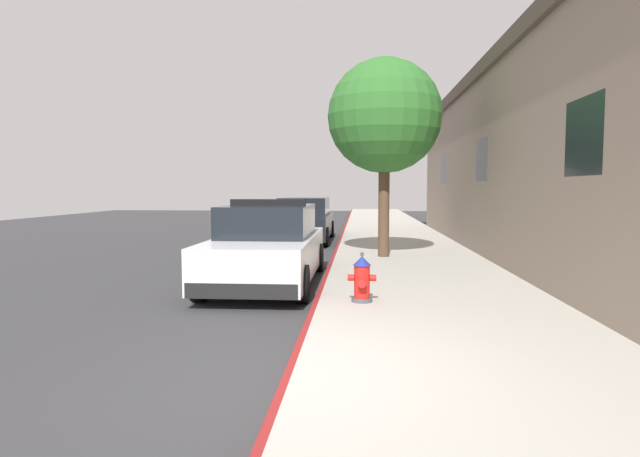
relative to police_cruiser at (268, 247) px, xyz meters
name	(u,v)px	position (x,y,z in m)	size (l,w,h in m)	color
ground_plane	(193,258)	(-2.95, 4.52, -0.84)	(32.60, 60.00, 0.20)	#353538
sidewalk_pavement	(404,254)	(3.05, 4.52, -0.66)	(3.73, 60.00, 0.16)	#ADA89E
curb_painted_edge	(336,253)	(1.15, 4.52, -0.66)	(0.08, 60.00, 0.16)	maroon
storefront_building	(614,161)	(8.20, 3.68, 1.82)	(6.81, 22.80, 5.12)	gray
police_cruiser	(268,247)	(0.00, 0.00, 0.00)	(1.94, 4.84, 1.68)	white
parked_car_silver_ahead	(304,221)	(-0.17, 8.62, 0.00)	(1.94, 4.84, 1.56)	black
fire_hydrant	(362,279)	(1.85, -2.31, -0.23)	(0.44, 0.40, 0.76)	#4C4C51
street_tree	(385,117)	(2.41, 3.24, 2.94)	(2.86, 2.86, 4.97)	brown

